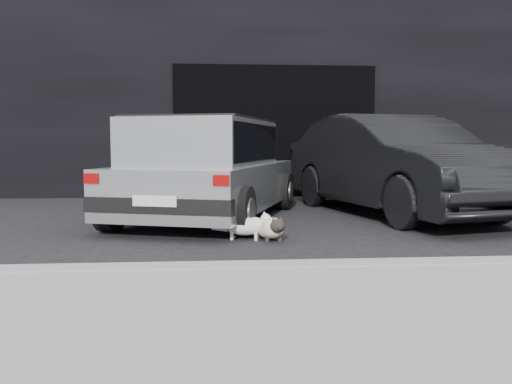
{
  "coord_description": "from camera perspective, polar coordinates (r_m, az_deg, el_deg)",
  "views": [
    {
      "loc": [
        -0.24,
        -6.76,
        1.06
      ],
      "look_at": [
        0.23,
        -0.9,
        0.53
      ],
      "focal_mm": 38.0,
      "sensor_mm": 36.0,
      "label": 1
    }
  ],
  "objects": [
    {
      "name": "cat_siamese",
      "position": [
        5.96,
        1.47,
        -3.78
      ],
      "size": [
        0.42,
        0.84,
        0.3
      ],
      "rotation": [
        0.0,
        0.0,
        3.38
      ],
      "color": "beige",
      "rests_on": "ground"
    },
    {
      "name": "cat_white",
      "position": [
        5.99,
        -0.9,
        -3.56
      ],
      "size": [
        0.67,
        0.33,
        0.32
      ],
      "rotation": [
        0.0,
        0.0,
        -1.81
      ],
      "color": "white",
      "rests_on": "ground"
    },
    {
      "name": "curb",
      "position": [
        4.46,
        11.81,
        -7.93
      ],
      "size": [
        18.0,
        0.25,
        0.12
      ],
      "primitive_type": "cube",
      "color": "gray",
      "rests_on": "ground"
    },
    {
      "name": "building_facade",
      "position": [
        12.9,
        0.97,
        11.52
      ],
      "size": [
        34.0,
        4.0,
        5.0
      ],
      "primitive_type": "cube",
      "color": "black",
      "rests_on": "ground"
    },
    {
      "name": "second_car",
      "position": [
        8.31,
        14.38,
        2.81
      ],
      "size": [
        2.62,
        4.78,
        1.49
      ],
      "primitive_type": "imported",
      "rotation": [
        0.0,
        0.0,
        0.24
      ],
      "color": "black",
      "rests_on": "ground"
    },
    {
      "name": "garage_opening",
      "position": [
        10.83,
        2.0,
        6.39
      ],
      "size": [
        4.0,
        0.1,
        2.6
      ],
      "primitive_type": "cube",
      "color": "black",
      "rests_on": "ground"
    },
    {
      "name": "silver_hatchback",
      "position": [
        7.54,
        -5.13,
        2.87
      ],
      "size": [
        2.78,
        4.14,
        1.4
      ],
      "rotation": [
        0.0,
        0.0,
        -0.31
      ],
      "color": "#ADAFB2",
      "rests_on": "ground"
    },
    {
      "name": "ground",
      "position": [
        6.85,
        -2.53,
        -3.78
      ],
      "size": [
        80.0,
        80.0,
        0.0
      ],
      "primitive_type": "plane",
      "color": "black",
      "rests_on": "ground"
    },
    {
      "name": "sidewalk",
      "position": [
        3.36,
        17.72,
        -12.46
      ],
      "size": [
        18.0,
        2.2,
        0.11
      ],
      "primitive_type": "cube",
      "color": "gray",
      "rests_on": "ground"
    }
  ]
}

